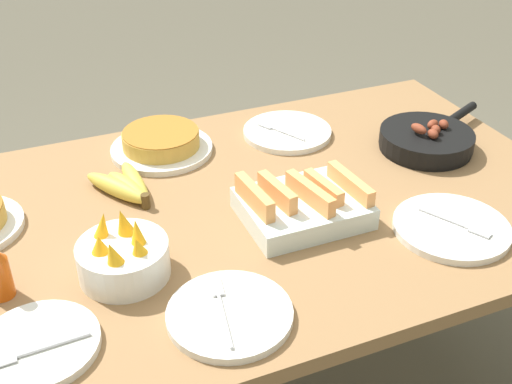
{
  "coord_description": "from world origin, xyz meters",
  "views": [
    {
      "loc": [
        -0.47,
        -1.14,
        1.52
      ],
      "look_at": [
        0.0,
        0.0,
        0.74
      ],
      "focal_mm": 45.0,
      "sensor_mm": 36.0,
      "label": 1
    }
  ],
  "objects_px": {
    "skillet": "(427,139)",
    "empty_plate_mid_edge": "(230,314)",
    "empty_plate_far_right": "(39,345)",
    "melon_tray": "(302,205)",
    "banana_bunch": "(126,186)",
    "frittata_plate_center": "(161,143)",
    "empty_plate_near_front": "(451,227)",
    "fruit_bowl_mango": "(123,257)",
    "empty_plate_far_left": "(287,132)"
  },
  "relations": [
    {
      "from": "banana_bunch",
      "to": "empty_plate_far_right",
      "type": "xyz_separation_m",
      "value": [
        -0.25,
        -0.43,
        -0.01
      ]
    },
    {
      "from": "banana_bunch",
      "to": "empty_plate_mid_edge",
      "type": "bearing_deg",
      "value": -81.14
    },
    {
      "from": "frittata_plate_center",
      "to": "empty_plate_far_left",
      "type": "height_order",
      "value": "frittata_plate_center"
    },
    {
      "from": "empty_plate_near_front",
      "to": "empty_plate_far_left",
      "type": "height_order",
      "value": "same"
    },
    {
      "from": "skillet",
      "to": "empty_plate_far_right",
      "type": "xyz_separation_m",
      "value": [
        -1.03,
        -0.34,
        -0.02
      ]
    },
    {
      "from": "banana_bunch",
      "to": "empty_plate_far_left",
      "type": "xyz_separation_m",
      "value": [
        0.48,
        0.13,
        -0.01
      ]
    },
    {
      "from": "empty_plate_near_front",
      "to": "empty_plate_mid_edge",
      "type": "bearing_deg",
      "value": -172.92
    },
    {
      "from": "skillet",
      "to": "frittata_plate_center",
      "type": "bearing_deg",
      "value": 133.82
    },
    {
      "from": "banana_bunch",
      "to": "empty_plate_near_front",
      "type": "xyz_separation_m",
      "value": [
        0.61,
        -0.42,
        -0.01
      ]
    },
    {
      "from": "empty_plate_near_front",
      "to": "fruit_bowl_mango",
      "type": "xyz_separation_m",
      "value": [
        -0.68,
        0.13,
        0.04
      ]
    },
    {
      "from": "empty_plate_far_left",
      "to": "fruit_bowl_mango",
      "type": "xyz_separation_m",
      "value": [
        -0.55,
        -0.42,
        0.04
      ]
    },
    {
      "from": "banana_bunch",
      "to": "fruit_bowl_mango",
      "type": "relative_size",
      "value": 1.16
    },
    {
      "from": "empty_plate_far_left",
      "to": "fruit_bowl_mango",
      "type": "distance_m",
      "value": 0.69
    },
    {
      "from": "skillet",
      "to": "empty_plate_mid_edge",
      "type": "relative_size",
      "value": 1.58
    },
    {
      "from": "fruit_bowl_mango",
      "to": "empty_plate_far_right",
      "type": "bearing_deg",
      "value": -142.59
    },
    {
      "from": "empty_plate_far_left",
      "to": "empty_plate_mid_edge",
      "type": "relative_size",
      "value": 1.05
    },
    {
      "from": "skillet",
      "to": "empty_plate_far_right",
      "type": "height_order",
      "value": "skillet"
    },
    {
      "from": "melon_tray",
      "to": "empty_plate_far_right",
      "type": "relative_size",
      "value": 1.25
    },
    {
      "from": "skillet",
      "to": "empty_plate_far_right",
      "type": "relative_size",
      "value": 1.73
    },
    {
      "from": "melon_tray",
      "to": "fruit_bowl_mango",
      "type": "distance_m",
      "value": 0.41
    },
    {
      "from": "empty_plate_near_front",
      "to": "frittata_plate_center",
      "type": "bearing_deg",
      "value": 129.53
    },
    {
      "from": "skillet",
      "to": "frittata_plate_center",
      "type": "distance_m",
      "value": 0.7
    },
    {
      "from": "frittata_plate_center",
      "to": "empty_plate_far_right",
      "type": "xyz_separation_m",
      "value": [
        -0.38,
        -0.59,
        -0.02
      ]
    },
    {
      "from": "skillet",
      "to": "empty_plate_far_right",
      "type": "distance_m",
      "value": 1.09
    },
    {
      "from": "frittata_plate_center",
      "to": "empty_plate_near_front",
      "type": "height_order",
      "value": "frittata_plate_center"
    },
    {
      "from": "melon_tray",
      "to": "skillet",
      "type": "height_order",
      "value": "melon_tray"
    },
    {
      "from": "skillet",
      "to": "frittata_plate_center",
      "type": "relative_size",
      "value": 1.37
    },
    {
      "from": "melon_tray",
      "to": "empty_plate_mid_edge",
      "type": "distance_m",
      "value": 0.35
    },
    {
      "from": "melon_tray",
      "to": "empty_plate_near_front",
      "type": "bearing_deg",
      "value": -31.39
    },
    {
      "from": "skillet",
      "to": "melon_tray",
      "type": "bearing_deg",
      "value": 175.06
    },
    {
      "from": "banana_bunch",
      "to": "empty_plate_near_front",
      "type": "height_order",
      "value": "banana_bunch"
    },
    {
      "from": "banana_bunch",
      "to": "empty_plate_far_left",
      "type": "height_order",
      "value": "banana_bunch"
    },
    {
      "from": "melon_tray",
      "to": "empty_plate_mid_edge",
      "type": "xyz_separation_m",
      "value": [
        -0.26,
        -0.24,
        -0.03
      ]
    },
    {
      "from": "banana_bunch",
      "to": "skillet",
      "type": "height_order",
      "value": "skillet"
    },
    {
      "from": "empty_plate_far_left",
      "to": "banana_bunch",
      "type": "bearing_deg",
      "value": -164.95
    },
    {
      "from": "frittata_plate_center",
      "to": "fruit_bowl_mango",
      "type": "distance_m",
      "value": 0.5
    },
    {
      "from": "banana_bunch",
      "to": "melon_tray",
      "type": "relative_size",
      "value": 0.79
    },
    {
      "from": "melon_tray",
      "to": "empty_plate_far_right",
      "type": "xyz_separation_m",
      "value": [
        -0.59,
        -0.18,
        -0.03
      ]
    },
    {
      "from": "empty_plate_far_right",
      "to": "melon_tray",
      "type": "bearing_deg",
      "value": 17.0
    },
    {
      "from": "empty_plate_far_right",
      "to": "fruit_bowl_mango",
      "type": "height_order",
      "value": "fruit_bowl_mango"
    },
    {
      "from": "frittata_plate_center",
      "to": "fruit_bowl_mango",
      "type": "relative_size",
      "value": 1.48
    },
    {
      "from": "empty_plate_mid_edge",
      "to": "frittata_plate_center",
      "type": "bearing_deg",
      "value": 85.11
    },
    {
      "from": "frittata_plate_center",
      "to": "fruit_bowl_mango",
      "type": "xyz_separation_m",
      "value": [
        -0.2,
        -0.46,
        0.02
      ]
    },
    {
      "from": "banana_bunch",
      "to": "melon_tray",
      "type": "bearing_deg",
      "value": -36.44
    },
    {
      "from": "frittata_plate_center",
      "to": "banana_bunch",
      "type": "bearing_deg",
      "value": -128.17
    },
    {
      "from": "melon_tray",
      "to": "fruit_bowl_mango",
      "type": "relative_size",
      "value": 1.47
    },
    {
      "from": "melon_tray",
      "to": "frittata_plate_center",
      "type": "xyz_separation_m",
      "value": [
        -0.2,
        0.41,
        -0.01
      ]
    },
    {
      "from": "empty_plate_mid_edge",
      "to": "fruit_bowl_mango",
      "type": "height_order",
      "value": "fruit_bowl_mango"
    },
    {
      "from": "empty_plate_far_right",
      "to": "empty_plate_far_left",
      "type": "bearing_deg",
      "value": 37.37
    },
    {
      "from": "skillet",
      "to": "empty_plate_mid_edge",
      "type": "bearing_deg",
      "value": -175.5
    }
  ]
}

